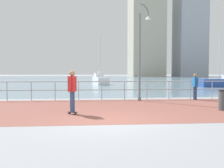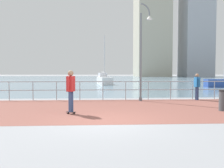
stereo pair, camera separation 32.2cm
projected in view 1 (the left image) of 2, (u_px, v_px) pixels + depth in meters
The scene contains 12 objects.
ground at pixel (95, 81), 48.20m from camera, with size 220.00×220.00×0.00m, color gray.
brick_paving at pixel (105, 109), 11.24m from camera, with size 28.00×7.01×0.01m, color brown.
harbor_water at pixel (94, 79), 59.51m from camera, with size 180.00×88.00×0.00m, color #6B899E.
waterfront_railing at pixel (102, 87), 14.69m from camera, with size 25.25×0.06×1.15m.
lamppost at pixel (142, 47), 14.21m from camera, with size 0.80×0.42×5.72m.
skateboarder at pixel (72, 88), 9.69m from camera, with size 0.41×0.55×1.77m.
bystander at pixel (195, 84), 14.81m from camera, with size 0.27×0.56×1.61m.
trash_bin at pixel (224, 100), 10.71m from camera, with size 0.46×0.46×0.93m.
sailboat_yellow at pixel (100, 80), 33.33m from camera, with size 2.21×4.95×6.71m.
sailboat_white at pixel (220, 82), 27.57m from camera, with size 4.24×1.38×5.92m.
tower_steel at pixel (189, 35), 92.01m from camera, with size 10.31×11.22×33.43m.
tower_beige at pixel (146, 19), 92.88m from camera, with size 12.11×14.73×45.64m.
Camera 1 is at (-0.60, -8.29, 1.70)m, focal length 38.68 mm.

